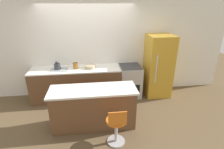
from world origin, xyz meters
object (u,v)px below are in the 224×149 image
Objects in this scene: kettle at (57,66)px; mixing_bowl at (90,66)px; refrigerator at (158,66)px; oven_range at (130,81)px; stool_chair at (116,127)px.

mixing_bowl is at bearing 0.00° from kettle.
refrigerator is 5.94× the size of mixing_bowl.
kettle is at bearing 179.39° from refrigerator.
oven_range is 1.11× the size of stool_chair.
mixing_bowl reaches higher than stool_chair.
stool_chair is 2.75× the size of mixing_bowl.
oven_range is at bearing -0.35° from kettle.
oven_range is at bearing -0.61° from mixing_bowl.
kettle reaches higher than mixing_bowl.
mixing_bowl is (-1.11, 0.01, 0.49)m from oven_range.
refrigerator is at bearing 51.50° from stool_chair.
kettle is (-2.75, 0.03, 0.12)m from refrigerator.
kettle is at bearing 179.65° from oven_range.
refrigerator reaches higher than kettle.
refrigerator is at bearing -1.28° from oven_range.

